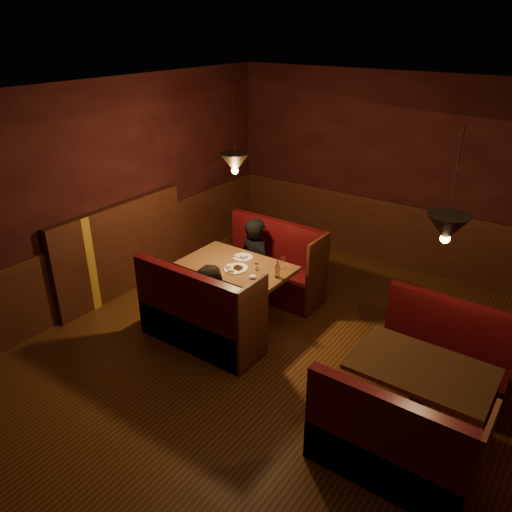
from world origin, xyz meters
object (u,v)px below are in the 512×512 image
Objects in this scene: main_table at (238,277)px; main_bench_near at (198,321)px; second_bench_near at (389,452)px; main_bench_far at (273,271)px; second_table at (420,383)px; second_bench_far at (443,361)px; diner_b at (212,295)px; diner_a at (256,245)px.

main_bench_near is (0.01, -0.79, -0.24)m from main_table.
second_bench_near is (2.57, -0.55, -0.02)m from main_bench_near.
second_bench_near is at bearing -12.11° from main_bench_near.
main_bench_far is 1.58m from main_bench_near.
main_bench_far is 2.90m from second_table.
diner_b reaches higher than second_bench_far.
main_bench_far is 2.65m from second_bench_far.
main_bench_near is 1.24× the size of second_table.
diner_b reaches higher than main_bench_near.
second_bench_far is 0.99× the size of diner_b.
second_bench_far is (2.57, 0.93, -0.02)m from main_bench_near.
main_bench_far is 1.10× the size of diner_b.
main_table is at bearing -176.91° from second_bench_far.
second_table is (2.54, -1.39, 0.19)m from main_bench_far.
diner_a is at bearing 96.88° from main_bench_near.
diner_b is at bearing 165.24° from second_bench_near.
main_table is 2.92m from second_bench_near.
second_bench_far is at bearing 3.09° from main_table.
second_table is (2.55, -0.60, -0.06)m from main_table.
main_bench_far is 1.12× the size of second_bench_near.
main_bench_near is at bearing -160.07° from second_bench_far.
main_table is 2.60m from second_bench_far.
main_table is 0.73m from diner_b.
main_bench_near is at bearing -90.00° from main_bench_far.
second_table is 0.77m from second_bench_near.
main_bench_far is at bearing -121.64° from diner_a.
main_bench_near reaches higher than second_table.
second_table is 0.90× the size of second_bench_far.
main_bench_far is 1.24× the size of second_table.
second_bench_near is 0.91× the size of diner_a.
main_bench_near reaches higher than second_bench_near.
diner_a reaches higher than main_bench_far.
main_table is at bearing -91.02° from main_bench_far.
second_bench_far reaches higher than second_table.
main_bench_near is at bearing -175.72° from second_table.
main_table is at bearing 91.02° from main_bench_near.
second_table is 2.40m from diner_b.
second_bench_near is at bearing -19.03° from diner_b.
second_bench_near is (0.03, -0.74, -0.21)m from second_table.
main_bench_far is 3.34m from second_bench_near.
second_bench_far is at bearing 14.98° from diner_b.
main_bench_far reaches higher than main_table.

